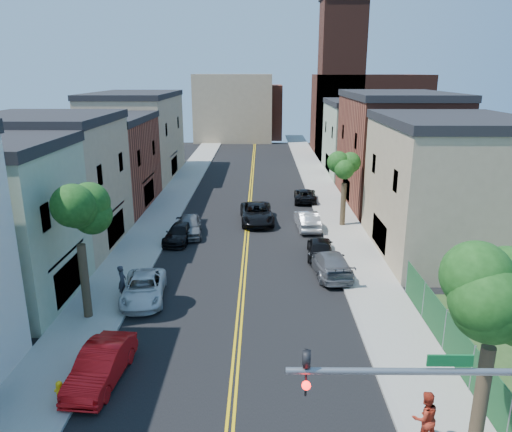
{
  "coord_description": "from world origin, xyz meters",
  "views": [
    {
      "loc": [
        1.1,
        -8.82,
        12.4
      ],
      "look_at": [
        0.74,
        26.2,
        2.0
      ],
      "focal_mm": 34.17,
      "sensor_mm": 36.0,
      "label": 1
    }
  ],
  "objects_px": {
    "silver_car_right": "(307,220)",
    "fire_hydrant": "(60,390)",
    "black_suv_lane": "(257,213)",
    "grey_car_right": "(330,263)",
    "white_pickup": "(144,288)",
    "red_sedan": "(101,365)",
    "pedestrian_right": "(425,418)",
    "pedestrian_left": "(122,281)",
    "grey_car_left": "(190,226)",
    "dark_car_right_far": "(305,195)",
    "black_car_right": "(320,247)",
    "black_car_left": "(179,233)"
  },
  "relations": [
    {
      "from": "red_sedan",
      "to": "dark_car_right_far",
      "type": "xyz_separation_m",
      "value": [
        11.0,
        29.47,
        -0.11
      ]
    },
    {
      "from": "silver_car_right",
      "to": "fire_hydrant",
      "type": "relative_size",
      "value": 5.88
    },
    {
      "from": "black_car_left",
      "to": "black_car_right",
      "type": "height_order",
      "value": "black_car_right"
    },
    {
      "from": "grey_car_right",
      "to": "dark_car_right_far",
      "type": "xyz_separation_m",
      "value": [
        0.0,
        18.17,
        -0.13
      ]
    },
    {
      "from": "red_sedan",
      "to": "grey_car_left",
      "type": "height_order",
      "value": "grey_car_left"
    },
    {
      "from": "red_sedan",
      "to": "grey_car_left",
      "type": "distance_m",
      "value": 19.0
    },
    {
      "from": "black_car_right",
      "to": "white_pickup",
      "type": "bearing_deg",
      "value": 36.42
    },
    {
      "from": "black_suv_lane",
      "to": "pedestrian_right",
      "type": "distance_m",
      "value": 26.55
    },
    {
      "from": "white_pickup",
      "to": "red_sedan",
      "type": "bearing_deg",
      "value": -96.8
    },
    {
      "from": "pedestrian_left",
      "to": "fire_hydrant",
      "type": "height_order",
      "value": "pedestrian_left"
    },
    {
      "from": "pedestrian_right",
      "to": "fire_hydrant",
      "type": "height_order",
      "value": "pedestrian_right"
    },
    {
      "from": "grey_car_right",
      "to": "silver_car_right",
      "type": "relative_size",
      "value": 1.14
    },
    {
      "from": "grey_car_right",
      "to": "black_suv_lane",
      "type": "xyz_separation_m",
      "value": [
        -4.74,
        11.08,
        0.04
      ]
    },
    {
      "from": "grey_car_right",
      "to": "silver_car_right",
      "type": "xyz_separation_m",
      "value": [
        -0.61,
        9.38,
        -0.01
      ]
    },
    {
      "from": "grey_car_left",
      "to": "grey_car_right",
      "type": "height_order",
      "value": "grey_car_left"
    },
    {
      "from": "pedestrian_left",
      "to": "grey_car_right",
      "type": "bearing_deg",
      "value": -78.57
    },
    {
      "from": "silver_car_right",
      "to": "fire_hydrant",
      "type": "xyz_separation_m",
      "value": [
        -11.59,
        -22.02,
        -0.21
      ]
    },
    {
      "from": "red_sedan",
      "to": "fire_hydrant",
      "type": "relative_size",
      "value": 5.82
    },
    {
      "from": "black_car_right",
      "to": "silver_car_right",
      "type": "bearing_deg",
      "value": -82.5
    },
    {
      "from": "pedestrian_right",
      "to": "pedestrian_left",
      "type": "bearing_deg",
      "value": -51.56
    },
    {
      "from": "red_sedan",
      "to": "grey_car_right",
      "type": "bearing_deg",
      "value": 50.85
    },
    {
      "from": "white_pickup",
      "to": "pedestrian_right",
      "type": "relative_size",
      "value": 2.52
    },
    {
      "from": "red_sedan",
      "to": "black_suv_lane",
      "type": "xyz_separation_m",
      "value": [
        6.26,
        22.37,
        0.05
      ]
    },
    {
      "from": "black_car_left",
      "to": "dark_car_right_far",
      "type": "height_order",
      "value": "black_car_left"
    },
    {
      "from": "dark_car_right_far",
      "to": "grey_car_right",
      "type": "bearing_deg",
      "value": 93.0
    },
    {
      "from": "white_pickup",
      "to": "black_suv_lane",
      "type": "bearing_deg",
      "value": 60.22
    },
    {
      "from": "red_sedan",
      "to": "fire_hydrant",
      "type": "height_order",
      "value": "red_sedan"
    },
    {
      "from": "black_suv_lane",
      "to": "grey_car_right",
      "type": "bearing_deg",
      "value": -70.82
    },
    {
      "from": "pedestrian_right",
      "to": "fire_hydrant",
      "type": "xyz_separation_m",
      "value": [
        -13.4,
        2.15,
        -0.57
      ]
    },
    {
      "from": "black_car_left",
      "to": "silver_car_right",
      "type": "xyz_separation_m",
      "value": [
        9.97,
        3.17,
        0.11
      ]
    },
    {
      "from": "grey_car_right",
      "to": "fire_hydrant",
      "type": "xyz_separation_m",
      "value": [
        -12.2,
        -12.64,
        -0.21
      ]
    },
    {
      "from": "black_car_right",
      "to": "pedestrian_right",
      "type": "relative_size",
      "value": 2.23
    },
    {
      "from": "black_car_left",
      "to": "silver_car_right",
      "type": "bearing_deg",
      "value": 23.3
    },
    {
      "from": "pedestrian_left",
      "to": "dark_car_right_far",
      "type": "bearing_deg",
      "value": -34.26
    },
    {
      "from": "white_pickup",
      "to": "silver_car_right",
      "type": "distance_m",
      "value": 16.69
    },
    {
      "from": "grey_car_right",
      "to": "pedestrian_left",
      "type": "bearing_deg",
      "value": 10.85
    },
    {
      "from": "red_sedan",
      "to": "pedestrian_left",
      "type": "height_order",
      "value": "pedestrian_left"
    },
    {
      "from": "black_suv_lane",
      "to": "pedestrian_left",
      "type": "relative_size",
      "value": 3.13
    },
    {
      "from": "grey_car_left",
      "to": "dark_car_right_far",
      "type": "distance_m",
      "value": 14.5
    },
    {
      "from": "silver_car_right",
      "to": "black_suv_lane",
      "type": "xyz_separation_m",
      "value": [
        -4.14,
        1.7,
        0.05
      ]
    },
    {
      "from": "white_pickup",
      "to": "black_car_left",
      "type": "distance_m",
      "value": 9.89
    },
    {
      "from": "silver_car_right",
      "to": "dark_car_right_far",
      "type": "bearing_deg",
      "value": -97.8
    },
    {
      "from": "black_car_left",
      "to": "fire_hydrant",
      "type": "relative_size",
      "value": 5.68
    },
    {
      "from": "black_suv_lane",
      "to": "fire_hydrant",
      "type": "height_order",
      "value": "black_suv_lane"
    },
    {
      "from": "white_pickup",
      "to": "black_suv_lane",
      "type": "height_order",
      "value": "black_suv_lane"
    },
    {
      "from": "grey_car_left",
      "to": "pedestrian_right",
      "type": "xyz_separation_m",
      "value": [
        11.21,
        -22.47,
        0.35
      ]
    },
    {
      "from": "dark_car_right_far",
      "to": "pedestrian_right",
      "type": "bearing_deg",
      "value": 95.09
    },
    {
      "from": "grey_car_right",
      "to": "black_car_right",
      "type": "bearing_deg",
      "value": -90.21
    },
    {
      "from": "grey_car_left",
      "to": "dark_car_right_far",
      "type": "bearing_deg",
      "value": 39.54
    },
    {
      "from": "grey_car_left",
      "to": "black_car_right",
      "type": "distance_m",
      "value": 10.81
    }
  ]
}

